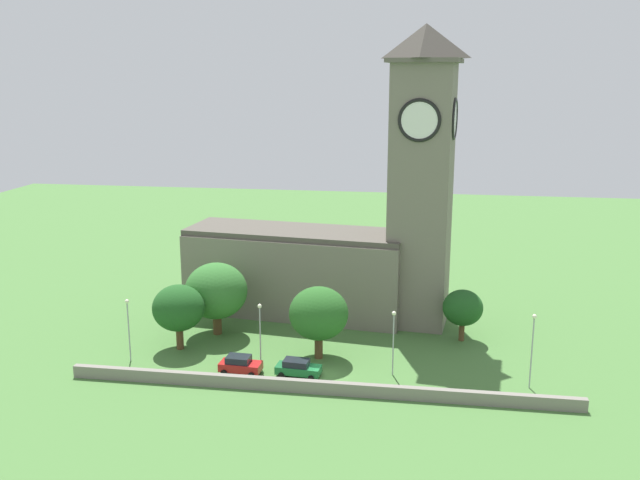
{
  "coord_description": "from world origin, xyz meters",
  "views": [
    {
      "loc": [
        9.75,
        -64.94,
        29.89
      ],
      "look_at": [
        -1.46,
        7.39,
        12.48
      ],
      "focal_mm": 39.09,
      "sensor_mm": 36.0,
      "label": 1
    }
  ],
  "objects_px": {
    "tree_riverside_west": "(463,308)",
    "streetlamp_west_mid": "(260,325)",
    "tree_churchyard": "(319,314)",
    "tree_riverside_east": "(216,291)",
    "streetlamp_west_end": "(128,320)",
    "car_red": "(240,365)",
    "streetlamp_central": "(394,332)",
    "streetlamp_east_mid": "(533,340)",
    "tree_by_tower": "(178,308)",
    "church": "(342,237)",
    "car_green": "(298,368)"
  },
  "relations": [
    {
      "from": "car_green",
      "to": "streetlamp_central",
      "type": "distance_m",
      "value": 10.35
    },
    {
      "from": "streetlamp_west_mid",
      "to": "tree_churchyard",
      "type": "height_order",
      "value": "tree_churchyard"
    },
    {
      "from": "church",
      "to": "tree_churchyard",
      "type": "xyz_separation_m",
      "value": [
        -0.76,
        -14.0,
        -5.22
      ]
    },
    {
      "from": "streetlamp_central",
      "to": "tree_riverside_west",
      "type": "bearing_deg",
      "value": 55.48
    },
    {
      "from": "church",
      "to": "tree_by_tower",
      "type": "height_order",
      "value": "church"
    },
    {
      "from": "streetlamp_east_mid",
      "to": "tree_riverside_west",
      "type": "relative_size",
      "value": 1.26
    },
    {
      "from": "streetlamp_central",
      "to": "car_red",
      "type": "bearing_deg",
      "value": -172.6
    },
    {
      "from": "car_red",
      "to": "tree_churchyard",
      "type": "height_order",
      "value": "tree_churchyard"
    },
    {
      "from": "streetlamp_west_mid",
      "to": "tree_riverside_east",
      "type": "height_order",
      "value": "tree_riverside_east"
    },
    {
      "from": "car_green",
      "to": "streetlamp_west_end",
      "type": "relative_size",
      "value": 0.67
    },
    {
      "from": "car_red",
      "to": "tree_riverside_west",
      "type": "xyz_separation_m",
      "value": [
        22.85,
        12.71,
        3.01
      ]
    },
    {
      "from": "tree_by_tower",
      "to": "tree_riverside_west",
      "type": "relative_size",
      "value": 1.22
    },
    {
      "from": "car_red",
      "to": "tree_riverside_east",
      "type": "relative_size",
      "value": 0.51
    },
    {
      "from": "tree_churchyard",
      "to": "tree_by_tower",
      "type": "xyz_separation_m",
      "value": [
        -15.74,
        0.23,
        -0.29
      ]
    },
    {
      "from": "streetlamp_east_mid",
      "to": "tree_riverside_west",
      "type": "xyz_separation_m",
      "value": [
        -6.06,
        11.73,
        -1.07
      ]
    },
    {
      "from": "church",
      "to": "tree_riverside_east",
      "type": "relative_size",
      "value": 4.13
    },
    {
      "from": "streetlamp_west_mid",
      "to": "streetlamp_central",
      "type": "xyz_separation_m",
      "value": [
        13.85,
        -0.15,
        0.01
      ]
    },
    {
      "from": "tree_riverside_west",
      "to": "car_red",
      "type": "bearing_deg",
      "value": -150.93
    },
    {
      "from": "streetlamp_west_end",
      "to": "streetlamp_west_mid",
      "type": "relative_size",
      "value": 1.01
    },
    {
      "from": "streetlamp_east_mid",
      "to": "tree_riverside_east",
      "type": "relative_size",
      "value": 0.88
    },
    {
      "from": "streetlamp_west_mid",
      "to": "tree_riverside_east",
      "type": "distance_m",
      "value": 11.05
    },
    {
      "from": "streetlamp_east_mid",
      "to": "tree_riverside_west",
      "type": "bearing_deg",
      "value": 117.32
    },
    {
      "from": "church",
      "to": "tree_riverside_east",
      "type": "height_order",
      "value": "church"
    },
    {
      "from": "streetlamp_west_end",
      "to": "tree_by_tower",
      "type": "height_order",
      "value": "tree_by_tower"
    },
    {
      "from": "streetlamp_west_mid",
      "to": "tree_churchyard",
      "type": "bearing_deg",
      "value": 27.49
    },
    {
      "from": "car_red",
      "to": "streetlamp_central",
      "type": "distance_m",
      "value": 16.05
    },
    {
      "from": "streetlamp_west_mid",
      "to": "car_red",
      "type": "bearing_deg",
      "value": -127.31
    },
    {
      "from": "car_red",
      "to": "streetlamp_central",
      "type": "relative_size",
      "value": 0.64
    },
    {
      "from": "streetlamp_west_end",
      "to": "car_red",
      "type": "bearing_deg",
      "value": -5.68
    },
    {
      "from": "streetlamp_west_end",
      "to": "tree_riverside_east",
      "type": "height_order",
      "value": "tree_riverside_east"
    },
    {
      "from": "streetlamp_central",
      "to": "streetlamp_east_mid",
      "type": "bearing_deg",
      "value": -4.41
    },
    {
      "from": "streetlamp_east_mid",
      "to": "tree_riverside_east",
      "type": "distance_m",
      "value": 35.8
    },
    {
      "from": "streetlamp_central",
      "to": "streetlamp_west_mid",
      "type": "bearing_deg",
      "value": 179.38
    },
    {
      "from": "streetlamp_west_end",
      "to": "streetlamp_east_mid",
      "type": "distance_m",
      "value": 41.35
    },
    {
      "from": "streetlamp_west_mid",
      "to": "tree_churchyard",
      "type": "relative_size",
      "value": 0.86
    },
    {
      "from": "streetlamp_east_mid",
      "to": "tree_by_tower",
      "type": "distance_m",
      "value": 37.54
    },
    {
      "from": "streetlamp_west_mid",
      "to": "tree_by_tower",
      "type": "bearing_deg",
      "value": 162.3
    },
    {
      "from": "tree_riverside_east",
      "to": "tree_churchyard",
      "type": "bearing_deg",
      "value": -22.38
    },
    {
      "from": "streetlamp_west_end",
      "to": "streetlamp_east_mid",
      "type": "relative_size",
      "value": 0.91
    },
    {
      "from": "car_green",
      "to": "streetlamp_east_mid",
      "type": "height_order",
      "value": "streetlamp_east_mid"
    },
    {
      "from": "church",
      "to": "streetlamp_west_end",
      "type": "bearing_deg",
      "value": -138.95
    },
    {
      "from": "streetlamp_west_mid",
      "to": "tree_churchyard",
      "type": "distance_m",
      "value": 6.46
    },
    {
      "from": "streetlamp_west_end",
      "to": "streetlamp_central",
      "type": "distance_m",
      "value": 27.94
    },
    {
      "from": "church",
      "to": "car_green",
      "type": "bearing_deg",
      "value": -96.44
    },
    {
      "from": "tree_by_tower",
      "to": "tree_riverside_east",
      "type": "distance_m",
      "value": 5.84
    },
    {
      "from": "tree_churchyard",
      "to": "tree_riverside_east",
      "type": "xyz_separation_m",
      "value": [
        -12.96,
        5.34,
        0.23
      ]
    },
    {
      "from": "car_red",
      "to": "tree_churchyard",
      "type": "bearing_deg",
      "value": 34.9
    },
    {
      "from": "tree_riverside_west",
      "to": "streetlamp_west_mid",
      "type": "bearing_deg",
      "value": -153.56
    },
    {
      "from": "streetlamp_west_end",
      "to": "tree_churchyard",
      "type": "xyz_separation_m",
      "value": [
        19.79,
        3.9,
        0.43
      ]
    },
    {
      "from": "streetlamp_west_mid",
      "to": "streetlamp_east_mid",
      "type": "bearing_deg",
      "value": -2.49
    }
  ]
}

